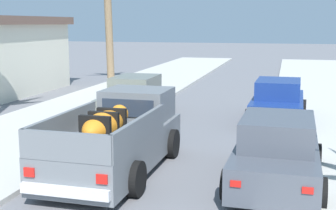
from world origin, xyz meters
name	(u,v)px	position (x,y,z in m)	size (l,w,h in m)	color
sidewalk_left	(72,116)	(-4.93, 12.00, 0.06)	(5.04, 60.00, 0.12)	beige
curb_left	(100,118)	(-3.81, 12.00, 0.05)	(0.16, 60.00, 0.10)	silver
curb_right	(312,129)	(3.81, 12.00, 0.05)	(0.16, 60.00, 0.10)	silver
pickup_truck	(119,137)	(-0.98, 6.52, 0.81)	(2.27, 5.24, 1.80)	slate
car_left_near	(278,102)	(2.64, 13.27, 0.71)	(2.10, 4.30, 1.54)	navy
car_right_near	(135,97)	(-2.73, 12.98, 0.71)	(2.03, 4.26, 1.54)	slate
car_left_mid	(277,152)	(2.77, 6.47, 0.71)	(2.10, 4.29, 1.54)	#474C56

